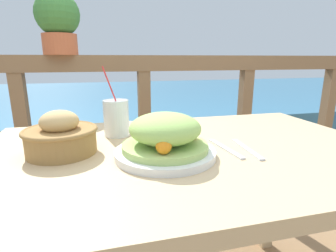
# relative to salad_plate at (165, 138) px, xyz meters

# --- Properties ---
(patio_table) EXTENTS (1.24, 0.79, 0.71)m
(patio_table) POSITION_rel_salad_plate_xyz_m (0.08, 0.06, -0.14)
(patio_table) COLOR tan
(patio_table) RESTS_ON ground_plane
(railing_fence) EXTENTS (2.80, 0.08, 1.00)m
(railing_fence) POSITION_rel_salad_plate_xyz_m (0.08, 0.90, -0.08)
(railing_fence) COLOR brown
(railing_fence) RESTS_ON ground_plane
(sea_backdrop) EXTENTS (12.00, 4.00, 0.47)m
(sea_backdrop) POSITION_rel_salad_plate_xyz_m (0.08, 3.40, -0.53)
(sea_backdrop) COLOR teal
(sea_backdrop) RESTS_ON ground_plane
(salad_plate) EXTENTS (0.28, 0.28, 0.12)m
(salad_plate) POSITION_rel_salad_plate_xyz_m (0.00, 0.00, 0.00)
(salad_plate) COLOR silver
(salad_plate) RESTS_ON patio_table
(drink_glass) EXTENTS (0.09, 0.09, 0.24)m
(drink_glass) POSITION_rel_salad_plate_xyz_m (-0.12, 0.24, 0.01)
(drink_glass) COLOR silver
(drink_glass) RESTS_ON patio_table
(bread_basket) EXTENTS (0.21, 0.21, 0.13)m
(bread_basket) POSITION_rel_salad_plate_xyz_m (-0.28, 0.10, -0.00)
(bread_basket) COLOR olive
(bread_basket) RESTS_ON patio_table
(potted_plant) EXTENTS (0.23, 0.23, 0.32)m
(potted_plant) POSITION_rel_salad_plate_xyz_m (-0.36, 0.90, 0.40)
(potted_plant) COLOR #B75B38
(potted_plant) RESTS_ON railing_fence
(fork) EXTENTS (0.03, 0.18, 0.00)m
(fork) POSITION_rel_salad_plate_xyz_m (0.19, 0.01, -0.05)
(fork) COLOR silver
(fork) RESTS_ON patio_table
(knife) EXTENTS (0.03, 0.18, 0.00)m
(knife) POSITION_rel_salad_plate_xyz_m (0.25, -0.01, -0.05)
(knife) COLOR silver
(knife) RESTS_ON patio_table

